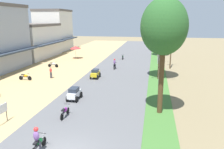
# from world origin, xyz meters

# --- Properties ---
(shophouse_mid) EXTENTS (9.31, 12.53, 6.90)m
(shophouse_mid) POSITION_xyz_m (-19.98, 31.96, 3.46)
(shophouse_mid) COLOR silver
(shophouse_mid) RESTS_ON ground
(shophouse_far) EXTENTS (8.32, 8.53, 10.10)m
(shophouse_far) POSITION_xyz_m (-19.98, 43.10, 5.05)
(shophouse_far) COLOR silver
(shophouse_far) RESTS_ON ground
(parked_motorbike_third) EXTENTS (1.80, 0.54, 0.94)m
(parked_motorbike_third) POSITION_xyz_m (-11.35, 15.06, 0.55)
(parked_motorbike_third) COLOR black
(parked_motorbike_third) RESTS_ON dirt_shoulder
(parked_motorbike_fourth) EXTENTS (1.80, 0.54, 0.94)m
(parked_motorbike_fourth) POSITION_xyz_m (-11.22, 23.19, 0.55)
(parked_motorbike_fourth) COLOR black
(parked_motorbike_fourth) RESTS_ON dirt_shoulder
(street_signboard) EXTENTS (0.06, 1.30, 1.50)m
(street_signboard) POSITION_xyz_m (-6.16, 3.32, 1.11)
(street_signboard) COLOR #262628
(street_signboard) RESTS_ON dirt_shoulder
(vendor_umbrella) EXTENTS (2.20, 2.20, 2.52)m
(vendor_umbrella) POSITION_xyz_m (-10.41, 31.99, 2.31)
(vendor_umbrella) COLOR #99999E
(vendor_umbrella) RESTS_ON dirt_shoulder
(pedestrian_on_shoulder) EXTENTS (0.38, 0.28, 1.62)m
(pedestrian_on_shoulder) POSITION_xyz_m (-8.48, 16.59, 0.96)
(pedestrian_on_shoulder) COLOR #33333D
(pedestrian_on_shoulder) RESTS_ON dirt_shoulder
(median_tree_nearest) EXTENTS (3.71, 3.71, 9.49)m
(median_tree_nearest) POSITION_xyz_m (5.72, 7.66, 7.22)
(median_tree_nearest) COLOR #4C351E
(median_tree_nearest) RESTS_ON median_strip
(median_tree_second) EXTENTS (4.50, 4.50, 10.18)m
(median_tree_second) POSITION_xyz_m (5.87, 18.98, 7.79)
(median_tree_second) COLOR #4C351E
(median_tree_second) RESTS_ON median_strip
(median_tree_third) EXTENTS (4.05, 4.05, 9.71)m
(median_tree_third) POSITION_xyz_m (5.89, 37.87, 7.91)
(median_tree_third) COLOR #4C351E
(median_tree_third) RESTS_ON median_strip
(streetlamp_near) EXTENTS (3.16, 0.20, 8.49)m
(streetlamp_near) POSITION_xyz_m (5.80, 16.18, 4.91)
(streetlamp_near) COLOR gray
(streetlamp_near) RESTS_ON median_strip
(streetlamp_mid) EXTENTS (3.16, 0.20, 7.14)m
(streetlamp_mid) POSITION_xyz_m (5.80, 29.46, 4.22)
(streetlamp_mid) COLOR gray
(streetlamp_mid) RESTS_ON median_strip
(streetlamp_far) EXTENTS (3.16, 0.20, 7.60)m
(streetlamp_far) POSITION_xyz_m (5.80, 41.54, 4.45)
(streetlamp_far) COLOR gray
(streetlamp_far) RESTS_ON median_strip
(streetlamp_farthest) EXTENTS (3.16, 0.20, 7.83)m
(streetlamp_farthest) POSITION_xyz_m (5.80, 54.97, 4.57)
(streetlamp_farthest) COLOR gray
(streetlamp_farthest) RESTS_ON median_strip
(utility_pole_near) EXTENTS (1.80, 0.20, 9.08)m
(utility_pole_near) POSITION_xyz_m (7.71, 26.03, 4.73)
(utility_pole_near) COLOR brown
(utility_pole_near) RESTS_ON ground
(car_hatchback_white) EXTENTS (1.04, 2.00, 1.23)m
(car_hatchback_white) POSITION_xyz_m (-2.53, 9.25, 0.75)
(car_hatchback_white) COLOR silver
(car_hatchback_white) RESTS_ON road_strip
(car_hatchback_yellow) EXTENTS (1.04, 2.00, 1.23)m
(car_hatchback_yellow) POSITION_xyz_m (-2.60, 17.71, 0.75)
(car_hatchback_yellow) COLOR gold
(car_hatchback_yellow) RESTS_ON road_strip
(motorbike_foreground_rider) EXTENTS (0.54, 1.80, 1.66)m
(motorbike_foreground_rider) POSITION_xyz_m (-1.57, 0.29, 0.86)
(motorbike_foreground_rider) COLOR black
(motorbike_foreground_rider) RESTS_ON road_strip
(motorbike_ahead_second) EXTENTS (0.54, 1.80, 0.94)m
(motorbike_ahead_second) POSITION_xyz_m (-1.90, 5.28, 0.57)
(motorbike_ahead_second) COLOR black
(motorbike_ahead_second) RESTS_ON road_strip
(motorbike_ahead_third) EXTENTS (0.54, 1.80, 1.66)m
(motorbike_ahead_third) POSITION_xyz_m (-1.03, 23.85, 0.86)
(motorbike_ahead_third) COLOR black
(motorbike_ahead_third) RESTS_ON road_strip
(motorbike_ahead_fourth) EXTENTS (0.54, 1.80, 0.94)m
(motorbike_ahead_fourth) POSITION_xyz_m (-0.98, 32.81, 0.57)
(motorbike_ahead_fourth) COLOR black
(motorbike_ahead_fourth) RESTS_ON road_strip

